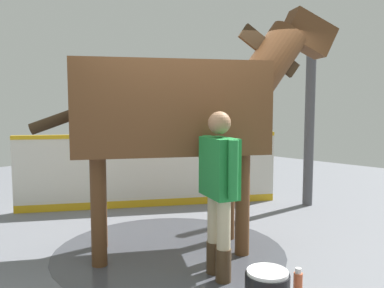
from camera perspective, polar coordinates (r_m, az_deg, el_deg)
The scene contains 7 objects.
ground_plane at distance 4.56m, azimuth -2.19°, elevation -15.88°, with size 16.00×16.00×0.02m, color slate.
wet_patch at distance 4.72m, azimuth -3.22°, elevation -14.98°, with size 2.63×2.63×0.00m, color #42444C.
barrier_wall at distance 6.55m, azimuth -5.89°, elevation -4.13°, with size 3.62×2.35×1.20m.
roof_post_near at distance 6.80m, azimuth 16.51°, elevation 3.73°, with size 0.16×0.16×2.93m, color #4C4C51.
horse at distance 4.44m, azimuth -1.74°, elevation 5.25°, with size 3.00×2.13×2.77m.
handler at distance 3.79m, azimuth 3.89°, elevation -5.75°, with size 0.38×0.61×1.60m.
bottle_spray at distance 3.78m, azimuth 14.94°, elevation -18.73°, with size 0.08×0.08×0.25m.
Camera 1 is at (-2.84, -3.16, 1.66)m, focal length 37.22 mm.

